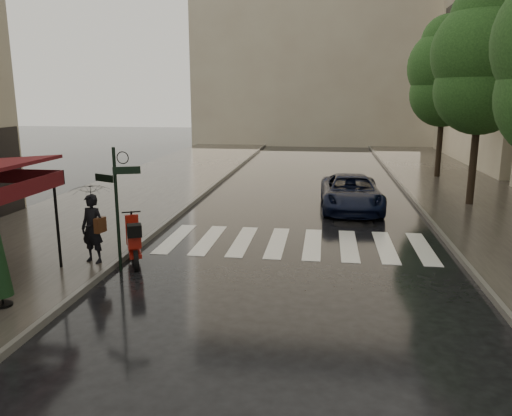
# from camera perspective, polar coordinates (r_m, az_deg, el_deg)

# --- Properties ---
(ground) EXTENTS (120.00, 120.00, 0.00)m
(ground) POSITION_cam_1_polar(r_m,az_deg,el_deg) (10.06, -15.49, -13.02)
(ground) COLOR black
(ground) RESTS_ON ground
(sidewalk_near) EXTENTS (6.00, 60.00, 0.12)m
(sidewalk_near) POSITION_cam_1_polar(r_m,az_deg,el_deg) (22.30, -14.06, 1.38)
(sidewalk_near) COLOR #38332D
(sidewalk_near) RESTS_ON ground
(sidewalk_far) EXTENTS (5.50, 60.00, 0.12)m
(sidewalk_far) POSITION_cam_1_polar(r_m,az_deg,el_deg) (21.69, 25.08, 0.24)
(sidewalk_far) COLOR #38332D
(sidewalk_far) RESTS_ON ground
(curb_near) EXTENTS (0.12, 60.00, 0.16)m
(curb_near) POSITION_cam_1_polar(r_m,az_deg,el_deg) (21.35, -6.44, 1.24)
(curb_near) COLOR #595651
(curb_near) RESTS_ON ground
(curb_far) EXTENTS (0.12, 60.00, 0.16)m
(curb_far) POSITION_cam_1_polar(r_m,az_deg,el_deg) (21.02, 17.78, 0.52)
(curb_far) COLOR #595651
(curb_far) RESTS_ON ground
(crosswalk) EXTENTS (7.85, 3.20, 0.01)m
(crosswalk) POSITION_cam_1_polar(r_m,az_deg,el_deg) (14.92, 4.46, -4.02)
(crosswalk) COLOR silver
(crosswalk) RESTS_ON ground
(signpost) EXTENTS (1.17, 0.29, 3.10)m
(signpost) POSITION_cam_1_polar(r_m,az_deg,el_deg) (12.56, -15.63, 0.96)
(signpost) COLOR black
(signpost) RESTS_ON ground
(backdrop_building) EXTENTS (22.00, 6.00, 20.00)m
(backdrop_building) POSITION_cam_1_polar(r_m,az_deg,el_deg) (46.63, 7.32, 19.63)
(backdrop_building) COLOR tan
(backdrop_building) RESTS_ON ground
(tree_mid) EXTENTS (3.80, 3.80, 8.34)m
(tree_mid) POSITION_cam_1_polar(r_m,az_deg,el_deg) (21.10, 24.51, 15.15)
(tree_mid) COLOR black
(tree_mid) RESTS_ON sidewalk_far
(tree_far) EXTENTS (3.80, 3.80, 8.16)m
(tree_far) POSITION_cam_1_polar(r_m,az_deg,el_deg) (27.93, 20.81, 14.30)
(tree_far) COLOR black
(tree_far) RESTS_ON sidewalk_far
(pedestrian_with_umbrella) EXTENTS (1.28, 1.29, 2.51)m
(pedestrian_with_umbrella) POSITION_cam_1_polar(r_m,az_deg,el_deg) (13.13, -18.41, 1.05)
(pedestrian_with_umbrella) COLOR black
(pedestrian_with_umbrella) RESTS_ON sidewalk_near
(scooter) EXTENTS (1.00, 1.75, 1.24)m
(scooter) POSITION_cam_1_polar(r_m,az_deg,el_deg) (13.38, -13.78, -3.78)
(scooter) COLOR black
(scooter) RESTS_ON ground
(parked_car) EXTENTS (2.36, 4.85, 1.33)m
(parked_car) POSITION_cam_1_polar(r_m,az_deg,el_deg) (19.46, 10.81, 1.74)
(parked_car) COLOR black
(parked_car) RESTS_ON ground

